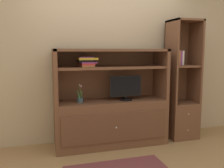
{
  "coord_description": "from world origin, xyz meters",
  "views": [
    {
      "loc": [
        -0.98,
        -3.06,
        1.42
      ],
      "look_at": [
        0.0,
        0.35,
        0.94
      ],
      "focal_mm": 39.26,
      "sensor_mm": 36.0,
      "label": 1
    }
  ],
  "objects_px": {
    "media_console": "(111,113)",
    "upright_book_row": "(178,58)",
    "tv_monitor": "(126,88)",
    "magazine_stack": "(87,61)",
    "potted_plant": "(80,99)",
    "bookshelf_tall": "(181,100)"
  },
  "relations": [
    {
      "from": "media_console",
      "to": "upright_book_row",
      "type": "height_order",
      "value": "media_console"
    },
    {
      "from": "magazine_stack",
      "to": "bookshelf_tall",
      "type": "relative_size",
      "value": 0.17
    },
    {
      "from": "magazine_stack",
      "to": "bookshelf_tall",
      "type": "bearing_deg",
      "value": 0.53
    },
    {
      "from": "media_console",
      "to": "magazine_stack",
      "type": "relative_size",
      "value": 5.07
    },
    {
      "from": "media_console",
      "to": "tv_monitor",
      "type": "relative_size",
      "value": 3.45
    },
    {
      "from": "potted_plant",
      "to": "bookshelf_tall",
      "type": "bearing_deg",
      "value": 1.97
    },
    {
      "from": "potted_plant",
      "to": "magazine_stack",
      "type": "distance_m",
      "value": 0.54
    },
    {
      "from": "media_console",
      "to": "bookshelf_tall",
      "type": "relative_size",
      "value": 0.88
    },
    {
      "from": "media_console",
      "to": "upright_book_row",
      "type": "relative_size",
      "value": 7.06
    },
    {
      "from": "bookshelf_tall",
      "to": "tv_monitor",
      "type": "bearing_deg",
      "value": -176.23
    },
    {
      "from": "tv_monitor",
      "to": "upright_book_row",
      "type": "xyz_separation_m",
      "value": [
        0.89,
        0.05,
        0.43
      ]
    },
    {
      "from": "potted_plant",
      "to": "magazine_stack",
      "type": "xyz_separation_m",
      "value": [
        0.11,
        0.04,
        0.53
      ]
    },
    {
      "from": "media_console",
      "to": "tv_monitor",
      "type": "xyz_separation_m",
      "value": [
        0.21,
        -0.06,
        0.39
      ]
    },
    {
      "from": "magazine_stack",
      "to": "media_console",
      "type": "bearing_deg",
      "value": 1.07
    },
    {
      "from": "bookshelf_tall",
      "to": "upright_book_row",
      "type": "xyz_separation_m",
      "value": [
        -0.1,
        -0.01,
        0.69
      ]
    },
    {
      "from": "tv_monitor",
      "to": "media_console",
      "type": "bearing_deg",
      "value": 164.75
    },
    {
      "from": "media_console",
      "to": "potted_plant",
      "type": "bearing_deg",
      "value": -173.97
    },
    {
      "from": "media_console",
      "to": "upright_book_row",
      "type": "xyz_separation_m",
      "value": [
        1.1,
        -0.0,
        0.82
      ]
    },
    {
      "from": "tv_monitor",
      "to": "magazine_stack",
      "type": "bearing_deg",
      "value": 174.93
    },
    {
      "from": "media_console",
      "to": "tv_monitor",
      "type": "distance_m",
      "value": 0.45
    },
    {
      "from": "tv_monitor",
      "to": "potted_plant",
      "type": "distance_m",
      "value": 0.69
    },
    {
      "from": "magazine_stack",
      "to": "potted_plant",
      "type": "bearing_deg",
      "value": -158.48
    }
  ]
}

